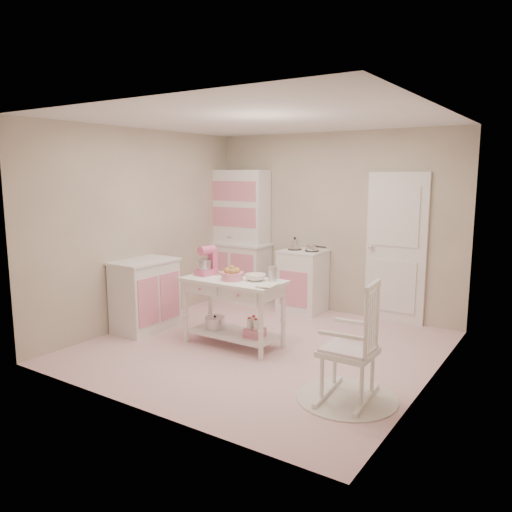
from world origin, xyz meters
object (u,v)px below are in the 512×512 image
(base_cabinet, at_px, (145,295))
(hutch, at_px, (238,236))
(stand_mixer, at_px, (206,261))
(bread_basket, at_px, (232,276))
(work_table, at_px, (233,312))
(rocking_chair, at_px, (349,340))
(stove, at_px, (303,281))

(base_cabinet, bearing_deg, hutch, 86.91)
(stand_mixer, xyz_separation_m, bread_basket, (0.44, -0.07, -0.12))
(work_table, bearing_deg, hutch, 124.05)
(base_cabinet, xyz_separation_m, stand_mixer, (0.89, 0.17, 0.51))
(rocking_chair, xyz_separation_m, bread_basket, (-1.68, 0.55, 0.30))
(base_cabinet, height_order, work_table, base_cabinet)
(rocking_chair, bearing_deg, hutch, 135.52)
(rocking_chair, relative_size, bread_basket, 4.40)
(stove, xyz_separation_m, rocking_chair, (1.70, -2.33, 0.09))
(stove, distance_m, bread_basket, 1.82)
(hutch, bearing_deg, stand_mixer, -66.03)
(base_cabinet, height_order, bread_basket, base_cabinet)
(hutch, xyz_separation_m, stand_mixer, (0.78, -1.76, -0.07))
(stove, relative_size, rocking_chair, 0.84)
(base_cabinet, height_order, rocking_chair, rocking_chair)
(base_cabinet, bearing_deg, rocking_chair, -8.58)
(rocking_chair, distance_m, bread_basket, 1.80)
(hutch, xyz_separation_m, stove, (1.20, -0.05, -0.58))
(hutch, relative_size, rocking_chair, 1.89)
(work_table, xyz_separation_m, bread_basket, (0.02, -0.05, 0.45))
(stove, distance_m, base_cabinet, 2.29)
(hutch, height_order, rocking_chair, hutch)
(stove, xyz_separation_m, stand_mixer, (-0.42, -1.71, 0.51))
(hutch, xyz_separation_m, rocking_chair, (2.90, -2.38, -0.49))
(base_cabinet, relative_size, stand_mixer, 2.71)
(hutch, height_order, stand_mixer, hutch)
(work_table, bearing_deg, bread_basket, -68.20)
(stove, height_order, rocking_chair, rocking_chair)
(stand_mixer, bearing_deg, bread_basket, -0.76)
(hutch, relative_size, stand_mixer, 6.12)
(stand_mixer, bearing_deg, rocking_chair, -8.10)
(rocking_chair, bearing_deg, stove, 121.04)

